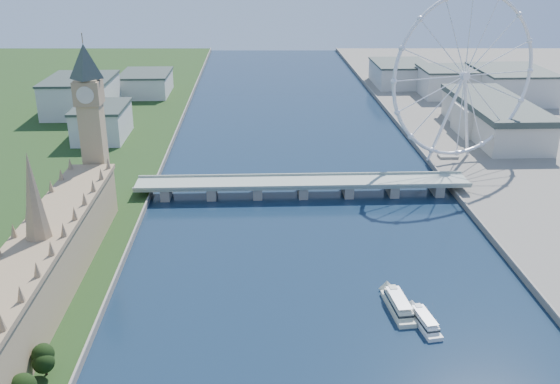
{
  "coord_description": "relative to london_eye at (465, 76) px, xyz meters",
  "views": [
    {
      "loc": [
        -30.68,
        -85.79,
        153.61
      ],
      "look_at": [
        -18.7,
        210.0,
        37.39
      ],
      "focal_mm": 40.0,
      "sensor_mm": 36.0,
      "label": 1
    }
  ],
  "objects": [
    {
      "name": "parliament_range",
      "position": [
        -247.98,
        -185.08,
        -49.04
      ],
      "size": [
        24.0,
        200.0,
        70.0
      ],
      "color": "tan",
      "rests_on": "ground"
    },
    {
      "name": "big_ben",
      "position": [
        -247.98,
        -77.08,
        -0.95
      ],
      "size": [
        20.02,
        20.02,
        110.0
      ],
      "color": "tan",
      "rests_on": "ground"
    },
    {
      "name": "westminster_bridge",
      "position": [
        -119.98,
        -55.08,
        -60.89
      ],
      "size": [
        220.0,
        22.0,
        9.5
      ],
      "color": "gray",
      "rests_on": "ground"
    },
    {
      "name": "london_eye",
      "position": [
        0.0,
        0.0,
        0.0
      ],
      "size": [
        113.6,
        39.12,
        124.3
      ],
      "color": "silver",
      "rests_on": "ground"
    },
    {
      "name": "county_hall",
      "position": [
        55.02,
        74.92,
        -67.52
      ],
      "size": [
        54.0,
        144.0,
        35.0
      ],
      "primitive_type": null,
      "color": "beige",
      "rests_on": "ground"
    },
    {
      "name": "city_skyline",
      "position": [
        -80.75,
        205.0,
        -50.56
      ],
      "size": [
        505.0,
        280.0,
        32.0
      ],
      "color": "beige",
      "rests_on": "ground"
    },
    {
      "name": "tour_boat_near",
      "position": [
        -87.23,
        -199.44,
        -67.52
      ],
      "size": [
        11.31,
        33.34,
        7.26
      ],
      "primitive_type": null,
      "rotation": [
        0.0,
        0.0,
        0.09
      ],
      "color": "beige",
      "rests_on": "ground"
    },
    {
      "name": "tour_boat_far",
      "position": [
        -78.43,
        -212.19,
        -67.52
      ],
      "size": [
        11.17,
        28.27,
        6.06
      ],
      "primitive_type": null,
      "rotation": [
        0.0,
        0.0,
        0.16
      ],
      "color": "white",
      "rests_on": "ground"
    }
  ]
}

